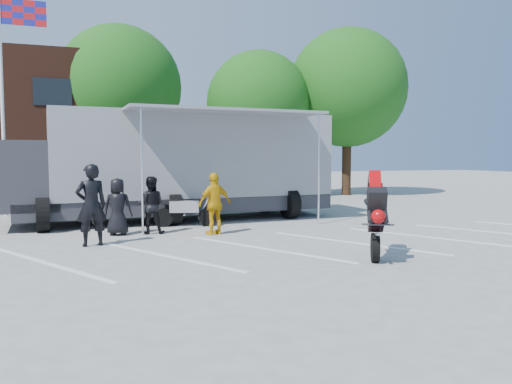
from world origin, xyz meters
TOP-DOWN VIEW (x-y plane):
  - ground at (0.00, 0.00)m, footprint 100.00×100.00m
  - parking_bay_lines at (0.00, 1.00)m, footprint 18.09×13.33m
  - flagpole at (-6.24, 10.00)m, footprint 1.61×0.12m
  - tree_left at (-2.00, 16.00)m, footprint 6.12×6.12m
  - tree_mid at (5.00, 15.00)m, footprint 5.44×5.44m
  - tree_right at (10.00, 14.50)m, footprint 6.46×6.46m
  - transporter_truck at (-0.70, 6.91)m, footprint 11.73×6.22m
  - parked_motorcycle at (-0.85, 5.30)m, footprint 2.07×1.07m
  - stunt_bike_rider at (2.13, -0.55)m, footprint 1.52×1.91m
  - spectator_leather_a at (-2.96, 4.26)m, footprint 0.89×0.72m
  - spectator_leather_b at (-3.68, 2.76)m, footprint 0.81×0.60m
  - spectator_leather_c at (-2.07, 4.23)m, footprint 0.90×0.77m
  - spectator_hivis at (-0.40, 3.47)m, footprint 1.10×0.71m

SIDE VIEW (x-z plane):
  - ground at x=0.00m, z-range 0.00..0.00m
  - transporter_truck at x=-0.70m, z-range -1.81..1.81m
  - parked_motorcycle at x=-0.85m, z-range -0.52..0.52m
  - stunt_bike_rider at x=2.13m, z-range -1.02..1.02m
  - parking_bay_lines at x=0.00m, z-range 0.00..0.01m
  - spectator_leather_a at x=-2.96m, z-range 0.00..1.59m
  - spectator_leather_c at x=-2.07m, z-range 0.00..1.62m
  - spectator_hivis at x=-0.40m, z-range 0.00..1.73m
  - spectator_leather_b at x=-3.68m, z-range 0.00..2.01m
  - tree_mid at x=5.00m, z-range 1.10..8.78m
  - flagpole at x=-6.24m, z-range 1.05..9.05m
  - tree_left at x=-2.00m, z-range 1.25..9.89m
  - tree_right at x=10.00m, z-range 1.32..10.44m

